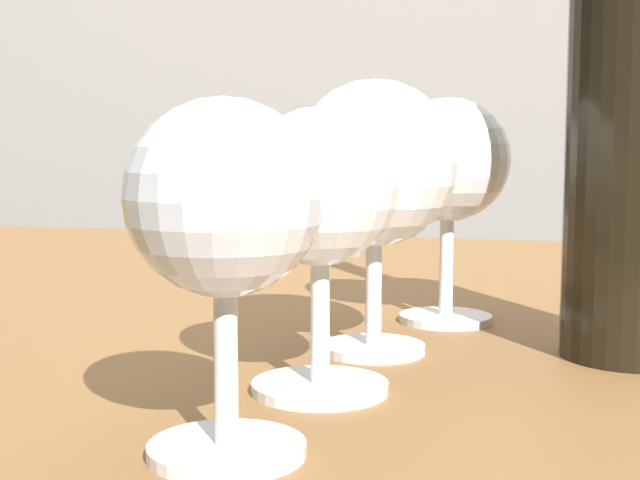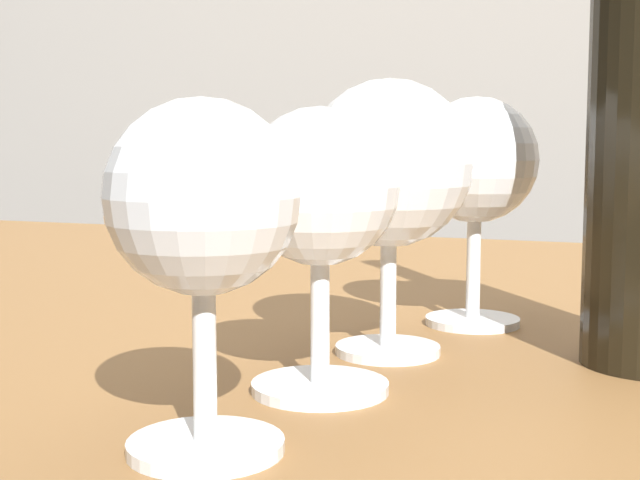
{
  "view_description": "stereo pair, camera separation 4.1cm",
  "coord_description": "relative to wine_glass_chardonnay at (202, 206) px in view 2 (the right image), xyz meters",
  "views": [
    {
      "loc": [
        0.2,
        -0.64,
        0.88
      ],
      "look_at": [
        0.09,
        -0.25,
        0.84
      ],
      "focal_mm": 49.51,
      "sensor_mm": 36.0,
      "label": 1
    },
    {
      "loc": [
        0.24,
        -0.63,
        0.88
      ],
      "look_at": [
        0.09,
        -0.25,
        0.84
      ],
      "focal_mm": 49.51,
      "sensor_mm": 36.0,
      "label": 2
    }
  ],
  "objects": [
    {
      "name": "wine_glass_chardonnay",
      "position": [
        0.0,
        0.0,
        0.0
      ],
      "size": [
        0.07,
        0.07,
        0.13
      ],
      "color": "white",
      "rests_on": "dining_table"
    },
    {
      "name": "dining_table",
      "position": [
        -0.08,
        0.34,
        -0.18
      ],
      "size": [
        1.46,
        0.91,
        0.76
      ],
      "color": "brown",
      "rests_on": "ground_plane"
    },
    {
      "name": "wine_glass_merlot",
      "position": [
        0.01,
        0.09,
        -0.0
      ],
      "size": [
        0.07,
        0.07,
        0.13
      ],
      "color": "white",
      "rests_on": "dining_table"
    },
    {
      "name": "wine_glass_amber",
      "position": [
        0.02,
        0.18,
        0.01
      ],
      "size": [
        0.09,
        0.09,
        0.15
      ],
      "color": "white",
      "rests_on": "dining_table"
    },
    {
      "name": "wine_glass_port",
      "position": [
        0.05,
        0.27,
        0.01
      ],
      "size": [
        0.08,
        0.08,
        0.15
      ],
      "color": "white",
      "rests_on": "dining_table"
    }
  ]
}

